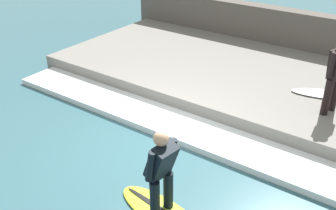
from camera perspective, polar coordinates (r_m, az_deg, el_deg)
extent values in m
plane|color=#335B66|center=(7.54, -2.12, -6.10)|extent=(28.00, 28.00, 0.00)
cube|color=slate|center=(10.10, 10.06, 4.17)|extent=(4.40, 9.30, 0.39)
cube|color=#544F49|center=(12.06, 15.53, 10.16)|extent=(0.50, 9.77, 1.40)
cube|color=silver|center=(8.06, 1.39, -3.04)|extent=(1.00, 8.84, 0.13)
ellipsoid|color=black|center=(6.12, -0.91, -15.05)|extent=(0.30, 1.50, 0.01)
cylinder|color=black|center=(5.83, -1.93, -13.52)|extent=(0.15, 0.15, 0.63)
cylinder|color=black|center=(5.99, 0.03, -12.20)|extent=(0.15, 0.15, 0.63)
cube|color=black|center=(5.53, -0.98, -8.20)|extent=(0.42, 0.44, 0.61)
sphere|color=tan|center=(5.31, -1.02, -4.90)|extent=(0.22, 0.22, 0.22)
cylinder|color=black|center=(5.39, -2.56, -8.88)|extent=(0.11, 0.18, 0.51)
cylinder|color=black|center=(5.64, 0.52, -7.00)|extent=(0.11, 0.18, 0.51)
cylinder|color=black|center=(8.48, 23.06, 1.61)|extent=(0.15, 0.15, 0.76)
cylinder|color=black|center=(8.25, 22.07, 1.08)|extent=(0.15, 0.15, 0.76)
cylinder|color=black|center=(7.92, 22.71, 5.38)|extent=(0.10, 0.12, 0.49)
ellipsoid|color=silver|center=(9.21, 22.54, 1.41)|extent=(1.00, 1.71, 0.06)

